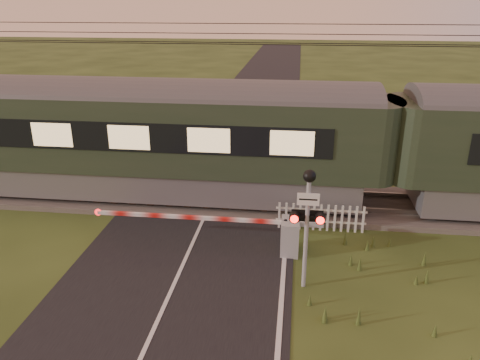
# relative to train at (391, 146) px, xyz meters

# --- Properties ---
(ground) EXTENTS (160.00, 160.00, 0.00)m
(ground) POSITION_rel_train_xyz_m (-6.03, -6.50, -2.28)
(ground) COLOR #2B3B16
(ground) RESTS_ON ground
(road) EXTENTS (6.00, 140.00, 0.03)m
(road) POSITION_rel_train_xyz_m (-6.02, -6.73, -2.27)
(road) COLOR black
(road) RESTS_ON ground
(track_bed) EXTENTS (140.00, 3.40, 0.39)m
(track_bed) POSITION_rel_train_xyz_m (-6.03, 0.00, -2.22)
(track_bed) COLOR #47423D
(track_bed) RESTS_ON ground
(overhead_wires) EXTENTS (120.00, 0.62, 0.62)m
(overhead_wires) POSITION_rel_train_xyz_m (-6.03, 0.00, 3.44)
(overhead_wires) COLOR black
(overhead_wires) RESTS_ON ground
(train) EXTENTS (42.94, 2.96, 4.00)m
(train) POSITION_rel_train_xyz_m (0.00, 0.00, 0.00)
(train) COLOR slate
(train) RESTS_ON ground
(boom_gate) EXTENTS (6.68, 0.78, 1.04)m
(boom_gate) POSITION_rel_train_xyz_m (-3.50, -3.39, -1.71)
(boom_gate) COLOR gray
(boom_gate) RESTS_ON ground
(crossing_signal) EXTENTS (0.80, 0.34, 3.14)m
(crossing_signal) POSITION_rel_train_xyz_m (-2.76, -5.06, -0.12)
(crossing_signal) COLOR gray
(crossing_signal) RESTS_ON ground
(picket_fence) EXTENTS (2.81, 0.07, 0.88)m
(picket_fence) POSITION_rel_train_xyz_m (-2.23, -1.89, -1.84)
(picket_fence) COLOR silver
(picket_fence) RESTS_ON ground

